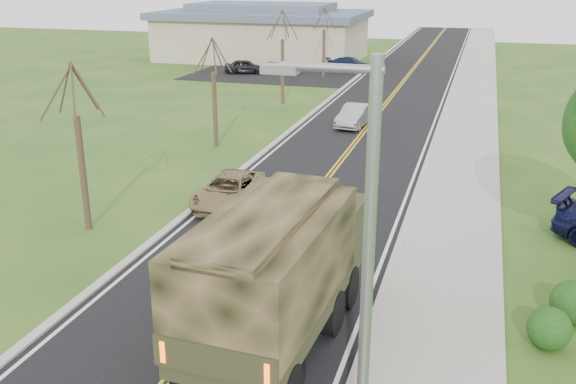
% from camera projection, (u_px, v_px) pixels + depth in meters
% --- Properties ---
extents(road, '(8.00, 120.00, 0.01)m').
position_uv_depth(road, '(394.00, 94.00, 48.72)').
color(road, black).
rests_on(road, ground).
extents(curb_right, '(0.30, 120.00, 0.12)m').
position_uv_depth(curb_right, '(450.00, 96.00, 47.57)').
color(curb_right, '#9E998E').
rests_on(curb_right, ground).
extents(sidewalk_right, '(3.20, 120.00, 0.10)m').
position_uv_depth(sidewalk_right, '(474.00, 97.00, 47.10)').
color(sidewalk_right, '#9E998E').
rests_on(sidewalk_right, ground).
extents(curb_left, '(0.30, 120.00, 0.10)m').
position_uv_depth(curb_left, '(340.00, 90.00, 49.84)').
color(curb_left, '#9E998E').
rests_on(curb_left, ground).
extents(street_light, '(1.65, 0.22, 8.00)m').
position_uv_depth(street_light, '(359.00, 302.00, 9.33)').
color(street_light, gray).
rests_on(street_light, ground).
extents(bare_tree_a, '(1.93, 2.26, 6.08)m').
position_uv_depth(bare_tree_a, '(81.00, 160.00, 22.66)').
color(bare_tree_a, '#38281C').
rests_on(bare_tree_a, ground).
extents(bare_tree_b, '(1.83, 2.14, 5.73)m').
position_uv_depth(bare_tree_b, '(215.00, 101.00, 33.55)').
color(bare_tree_b, '#38281C').
rests_on(bare_tree_b, ground).
extents(bare_tree_c, '(2.04, 2.39, 6.42)m').
position_uv_depth(bare_tree_c, '(282.00, 64.00, 44.30)').
color(bare_tree_c, '#38281C').
rests_on(bare_tree_c, ground).
extents(bare_tree_d, '(1.88, 2.20, 5.91)m').
position_uv_depth(bare_tree_d, '(324.00, 48.00, 55.21)').
color(bare_tree_d, '#38281C').
rests_on(bare_tree_d, ground).
extents(commercial_building, '(25.50, 21.50, 5.65)m').
position_uv_depth(commercial_building, '(263.00, 33.00, 66.63)').
color(commercial_building, tan).
rests_on(commercial_building, ground).
extents(military_truck, '(3.09, 7.81, 3.83)m').
position_uv_depth(military_truck, '(279.00, 264.00, 15.66)').
color(military_truck, black).
rests_on(military_truck, ground).
extents(suv_champagne, '(2.06, 4.41, 1.22)m').
position_uv_depth(suv_champagne, '(229.00, 190.00, 25.72)').
color(suv_champagne, '#907951').
rests_on(suv_champagne, ground).
extents(sedan_silver, '(1.79, 4.08, 1.30)m').
position_uv_depth(sedan_silver, '(355.00, 115.00, 38.55)').
color(sedan_silver, '#A7A7AC').
rests_on(sedan_silver, ground).
extents(lot_car_dark, '(3.97, 2.35, 1.27)m').
position_uv_depth(lot_car_dark, '(245.00, 67.00, 57.85)').
color(lot_car_dark, black).
rests_on(lot_car_dark, ground).
extents(lot_car_silver, '(3.78, 2.41, 1.18)m').
position_uv_depth(lot_car_silver, '(281.00, 67.00, 57.88)').
color(lot_car_silver, silver).
rests_on(lot_car_silver, ground).
extents(lot_car_navy, '(4.65, 2.36, 1.29)m').
position_uv_depth(lot_car_navy, '(351.00, 65.00, 58.96)').
color(lot_car_navy, '#0F1D39').
rests_on(lot_car_navy, ground).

